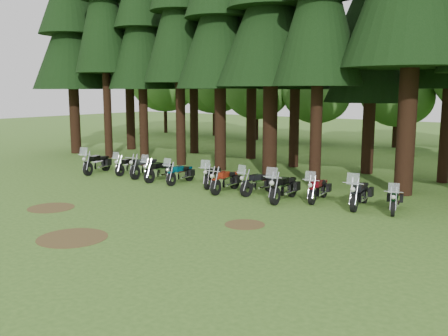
{
  "coord_description": "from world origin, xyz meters",
  "views": [
    {
      "loc": [
        13.8,
        -13.35,
        4.65
      ],
      "look_at": [
        0.3,
        5.0,
        1.0
      ],
      "focal_mm": 40.0,
      "sensor_mm": 36.0,
      "label": 1
    }
  ],
  "objects_px": {
    "motorcycle_7": "(258,184)",
    "motorcycle_10": "(360,195)",
    "motorcycle_0": "(97,164)",
    "motorcycle_3": "(160,171)",
    "motorcycle_2": "(145,168)",
    "motorcycle_5": "(213,177)",
    "motorcycle_9": "(318,190)",
    "motorcycle_11": "(394,201)",
    "motorcycle_4": "(180,174)",
    "motorcycle_1": "(129,166)",
    "motorcycle_8": "(284,188)",
    "motorcycle_6": "(226,181)"
  },
  "relations": [
    {
      "from": "motorcycle_3",
      "to": "motorcycle_5",
      "type": "relative_size",
      "value": 1.04
    },
    {
      "from": "motorcycle_0",
      "to": "motorcycle_3",
      "type": "distance_m",
      "value": 4.39
    },
    {
      "from": "motorcycle_4",
      "to": "motorcycle_8",
      "type": "height_order",
      "value": "motorcycle_8"
    },
    {
      "from": "motorcycle_7",
      "to": "motorcycle_10",
      "type": "distance_m",
      "value": 4.56
    },
    {
      "from": "motorcycle_9",
      "to": "motorcycle_11",
      "type": "bearing_deg",
      "value": -8.04
    },
    {
      "from": "motorcycle_4",
      "to": "motorcycle_1",
      "type": "bearing_deg",
      "value": 170.25
    },
    {
      "from": "motorcycle_4",
      "to": "motorcycle_2",
      "type": "bearing_deg",
      "value": 169.49
    },
    {
      "from": "motorcycle_7",
      "to": "motorcycle_2",
      "type": "bearing_deg",
      "value": -171.44
    },
    {
      "from": "motorcycle_1",
      "to": "motorcycle_10",
      "type": "relative_size",
      "value": 0.86
    },
    {
      "from": "motorcycle_5",
      "to": "motorcycle_2",
      "type": "bearing_deg",
      "value": 162.35
    },
    {
      "from": "motorcycle_0",
      "to": "motorcycle_5",
      "type": "xyz_separation_m",
      "value": [
        7.46,
        0.81,
        -0.05
      ]
    },
    {
      "from": "motorcycle_3",
      "to": "motorcycle_9",
      "type": "bearing_deg",
      "value": 1.07
    },
    {
      "from": "motorcycle_0",
      "to": "motorcycle_5",
      "type": "bearing_deg",
      "value": -10.29
    },
    {
      "from": "motorcycle_7",
      "to": "motorcycle_10",
      "type": "xyz_separation_m",
      "value": [
        4.55,
        0.25,
        0.04
      ]
    },
    {
      "from": "motorcycle_1",
      "to": "motorcycle_10",
      "type": "xyz_separation_m",
      "value": [
        13.05,
        0.05,
        0.07
      ]
    },
    {
      "from": "motorcycle_4",
      "to": "motorcycle_8",
      "type": "bearing_deg",
      "value": -8.43
    },
    {
      "from": "motorcycle_0",
      "to": "motorcycle_2",
      "type": "xyz_separation_m",
      "value": [
        2.97,
        0.73,
        -0.02
      ]
    },
    {
      "from": "motorcycle_2",
      "to": "motorcycle_3",
      "type": "xyz_separation_m",
      "value": [
        1.4,
        -0.32,
        -0.02
      ]
    },
    {
      "from": "motorcycle_2",
      "to": "motorcycle_9",
      "type": "distance_m",
      "value": 9.93
    },
    {
      "from": "motorcycle_3",
      "to": "motorcycle_7",
      "type": "relative_size",
      "value": 1.02
    },
    {
      "from": "motorcycle_2",
      "to": "motorcycle_4",
      "type": "bearing_deg",
      "value": -15.89
    },
    {
      "from": "motorcycle_0",
      "to": "motorcycle_3",
      "type": "xyz_separation_m",
      "value": [
        4.37,
        0.41,
        -0.04
      ]
    },
    {
      "from": "motorcycle_1",
      "to": "motorcycle_3",
      "type": "relative_size",
      "value": 0.92
    },
    {
      "from": "motorcycle_5",
      "to": "motorcycle_6",
      "type": "distance_m",
      "value": 1.39
    },
    {
      "from": "motorcycle_2",
      "to": "motorcycle_5",
      "type": "bearing_deg",
      "value": -9.31
    },
    {
      "from": "motorcycle_9",
      "to": "motorcycle_2",
      "type": "bearing_deg",
      "value": 173.43
    },
    {
      "from": "motorcycle_0",
      "to": "motorcycle_10",
      "type": "distance_m",
      "value": 14.74
    },
    {
      "from": "motorcycle_3",
      "to": "motorcycle_5",
      "type": "distance_m",
      "value": 3.12
    },
    {
      "from": "motorcycle_2",
      "to": "motorcycle_3",
      "type": "height_order",
      "value": "motorcycle_3"
    },
    {
      "from": "motorcycle_5",
      "to": "motorcycle_9",
      "type": "height_order",
      "value": "motorcycle_5"
    },
    {
      "from": "motorcycle_7",
      "to": "motorcycle_0",
      "type": "bearing_deg",
      "value": -167.02
    },
    {
      "from": "motorcycle_11",
      "to": "motorcycle_3",
      "type": "bearing_deg",
      "value": 167.76
    },
    {
      "from": "motorcycle_0",
      "to": "motorcycle_11",
      "type": "relative_size",
      "value": 1.21
    },
    {
      "from": "motorcycle_0",
      "to": "motorcycle_7",
      "type": "xyz_separation_m",
      "value": [
        10.16,
        0.6,
        -0.05
      ]
    },
    {
      "from": "motorcycle_4",
      "to": "motorcycle_3",
      "type": "bearing_deg",
      "value": 177.41
    },
    {
      "from": "motorcycle_1",
      "to": "motorcycle_7",
      "type": "xyz_separation_m",
      "value": [
        8.49,
        -0.2,
        0.03
      ]
    },
    {
      "from": "motorcycle_5",
      "to": "motorcycle_9",
      "type": "xyz_separation_m",
      "value": [
        5.43,
        0.12,
        -0.0
      ]
    },
    {
      "from": "motorcycle_3",
      "to": "motorcycle_9",
      "type": "distance_m",
      "value": 8.54
    },
    {
      "from": "motorcycle_2",
      "to": "motorcycle_11",
      "type": "height_order",
      "value": "motorcycle_11"
    },
    {
      "from": "motorcycle_7",
      "to": "motorcycle_11",
      "type": "xyz_separation_m",
      "value": [
        5.9,
        0.31,
        -0.04
      ]
    },
    {
      "from": "motorcycle_3",
      "to": "motorcycle_8",
      "type": "relative_size",
      "value": 0.92
    },
    {
      "from": "motorcycle_8",
      "to": "motorcycle_0",
      "type": "bearing_deg",
      "value": 175.18
    },
    {
      "from": "motorcycle_0",
      "to": "motorcycle_4",
      "type": "height_order",
      "value": "motorcycle_0"
    },
    {
      "from": "motorcycle_7",
      "to": "motorcycle_11",
      "type": "bearing_deg",
      "value": 12.64
    },
    {
      "from": "motorcycle_3",
      "to": "motorcycle_6",
      "type": "distance_m",
      "value": 4.33
    },
    {
      "from": "motorcycle_2",
      "to": "motorcycle_3",
      "type": "relative_size",
      "value": 1.04
    },
    {
      "from": "motorcycle_1",
      "to": "motorcycle_2",
      "type": "relative_size",
      "value": 0.88
    },
    {
      "from": "motorcycle_1",
      "to": "motorcycle_7",
      "type": "relative_size",
      "value": 0.94
    },
    {
      "from": "motorcycle_4",
      "to": "motorcycle_5",
      "type": "relative_size",
      "value": 0.98
    },
    {
      "from": "motorcycle_0",
      "to": "motorcycle_8",
      "type": "xyz_separation_m",
      "value": [
        11.73,
        0.1,
        0.0
      ]
    }
  ]
}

